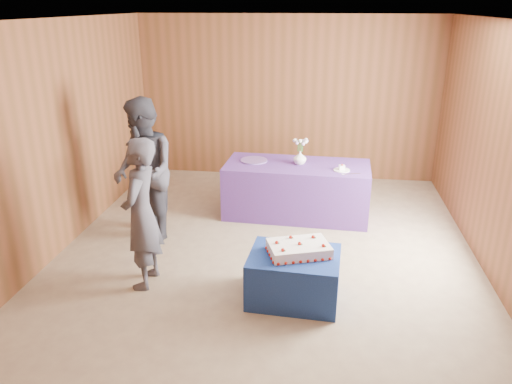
% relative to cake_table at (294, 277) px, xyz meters
% --- Properties ---
extents(ground, '(6.00, 6.00, 0.00)m').
position_rel_cake_table_xyz_m(ground, '(-0.39, 0.92, -0.25)').
color(ground, gray).
rests_on(ground, ground).
extents(room_shell, '(5.04, 6.04, 2.72)m').
position_rel_cake_table_xyz_m(room_shell, '(-0.39, 0.92, 1.55)').
color(room_shell, brown).
rests_on(room_shell, ground).
extents(cake_table, '(0.94, 0.75, 0.50)m').
position_rel_cake_table_xyz_m(cake_table, '(0.00, 0.00, 0.00)').
color(cake_table, navy).
rests_on(cake_table, ground).
extents(serving_table, '(2.04, 0.98, 0.75)m').
position_rel_cake_table_xyz_m(serving_table, '(-0.10, 2.20, 0.12)').
color(serving_table, '#4D3188').
rests_on(serving_table, ground).
extents(sheet_cake, '(0.72, 0.60, 0.14)m').
position_rel_cake_table_xyz_m(sheet_cake, '(0.04, 0.04, 0.30)').
color(sheet_cake, white).
rests_on(sheet_cake, cake_table).
extents(vase, '(0.22, 0.22, 0.19)m').
position_rel_cake_table_xyz_m(vase, '(-0.07, 2.21, 0.59)').
color(vase, white).
rests_on(vase, serving_table).
extents(flower_spray, '(0.22, 0.22, 0.16)m').
position_rel_cake_table_xyz_m(flower_spray, '(-0.07, 2.21, 0.83)').
color(flower_spray, '#2C692A').
rests_on(flower_spray, vase).
extents(platter, '(0.43, 0.43, 0.02)m').
position_rel_cake_table_xyz_m(platter, '(-0.73, 2.27, 0.51)').
color(platter, '#6B4B97').
rests_on(platter, serving_table).
extents(plate, '(0.24, 0.24, 0.01)m').
position_rel_cake_table_xyz_m(plate, '(0.50, 2.01, 0.51)').
color(plate, white).
rests_on(plate, serving_table).
extents(cake_slice, '(0.08, 0.08, 0.09)m').
position_rel_cake_table_xyz_m(cake_slice, '(0.50, 2.00, 0.55)').
color(cake_slice, white).
rests_on(cake_slice, plate).
extents(knife, '(0.25, 0.10, 0.00)m').
position_rel_cake_table_xyz_m(knife, '(0.62, 1.87, 0.50)').
color(knife, silver).
rests_on(knife, serving_table).
extents(guest_left, '(0.40, 0.60, 1.62)m').
position_rel_cake_table_xyz_m(guest_left, '(-1.60, 0.09, 0.56)').
color(guest_left, '#3E3D48').
rests_on(guest_left, ground).
extents(guest_right, '(1.08, 1.12, 1.82)m').
position_rel_cake_table_xyz_m(guest_right, '(-1.94, 1.16, 0.66)').
color(guest_right, '#363741').
rests_on(guest_right, ground).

